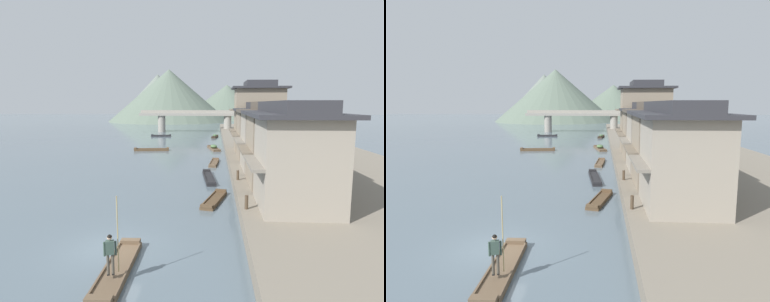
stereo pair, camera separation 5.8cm
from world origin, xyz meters
The scene contains 22 objects.
ground_plane centered at (0.00, 0.00, 0.00)m, with size 400.00×400.00×0.00m, color slate.
riverbank_right centered at (15.43, 30.00, 0.43)m, with size 18.00×110.00×0.87m, color slate.
boat_foreground_poled centered at (1.00, -2.20, 0.13)m, with size 1.17×5.23×0.39m.
boatman_person centered at (1.05, -3.11, 1.40)m, with size 0.54×0.34×3.04m.
boat_moored_nearest centered at (4.80, 35.37, 0.25)m, with size 2.12×5.38×0.73m.
boat_moored_second centered at (4.43, 15.09, 0.13)m, with size 1.39×5.67×0.39m.
boat_moored_third centered at (-4.32, 33.35, 0.14)m, with size 5.17×1.67×0.43m.
boat_moored_far centered at (-6.34, 54.73, 0.14)m, with size 4.24×1.46×0.43m.
boat_midriver_drifting centered at (4.96, 53.09, 0.23)m, with size 1.47×4.01×0.65m.
boat_midriver_upstream centered at (4.88, 23.00, 0.12)m, with size 1.24×4.82×0.35m.
boat_upstream_distant centered at (4.94, 8.09, 0.12)m, with size 1.93×4.50×0.37m.
house_waterfront_nearest centered at (9.61, 4.35, 3.88)m, with size 5.40×6.02×6.14m.
house_waterfront_second centered at (9.79, 10.05, 3.88)m, with size 5.76×5.83×6.14m.
house_waterfront_tall centered at (9.94, 16.10, 3.88)m, with size 6.06×6.22×6.14m.
house_waterfront_narrow centered at (10.20, 22.46, 3.88)m, with size 6.59×6.01×6.14m.
house_waterfront_far centered at (10.44, 28.06, 5.18)m, with size 7.07×5.45×8.74m.
mooring_post_dock_near centered at (6.78, 3.83, 1.27)m, with size 0.20×0.20×0.80m, color #473828.
mooring_post_dock_mid centered at (6.78, 11.23, 1.25)m, with size 0.20×0.20×0.76m, color #473828.
stone_bridge centered at (0.00, 65.93, 3.47)m, with size 26.51×2.40×5.26m.
hill_far_west centered at (-20.34, 134.03, 9.78)m, with size 37.04×37.04×19.57m, color slate.
hill_far_centre centered at (-13.01, 116.82, 10.00)m, with size 46.96×46.96×20.01m, color #5B6B5B.
hill_far_east centered at (10.19, 137.06, 7.55)m, with size 41.85×41.85×15.10m, color #5B6B5B.
Camera 2 is at (4.99, -14.84, 6.85)m, focal length 31.34 mm.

